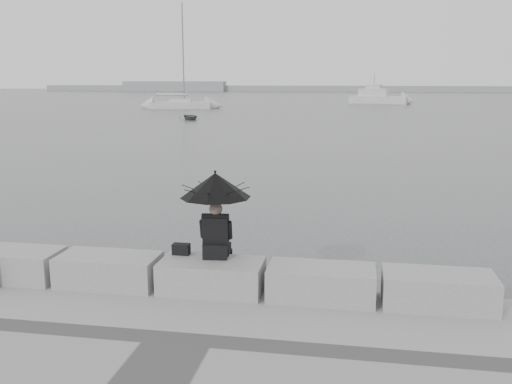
% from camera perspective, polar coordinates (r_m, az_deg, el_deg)
% --- Properties ---
extents(ground, '(360.00, 360.00, 0.00)m').
position_cam_1_polar(ground, '(9.67, -3.72, -11.72)').
color(ground, '#414346').
rests_on(ground, ground).
extents(stone_block_far_left, '(1.60, 0.80, 0.50)m').
position_cam_1_polar(stone_block_far_left, '(10.34, -23.17, -6.67)').
color(stone_block_far_left, gray).
rests_on(stone_block_far_left, promenade).
extents(stone_block_left, '(1.60, 0.80, 0.50)m').
position_cam_1_polar(stone_block_left, '(9.54, -14.49, -7.58)').
color(stone_block_left, gray).
rests_on(stone_block_left, promenade).
extents(stone_block_centre, '(1.60, 0.80, 0.50)m').
position_cam_1_polar(stone_block_centre, '(8.99, -4.46, -8.42)').
color(stone_block_centre, gray).
rests_on(stone_block_centre, promenade).
extents(stone_block_right, '(1.60, 0.80, 0.50)m').
position_cam_1_polar(stone_block_right, '(8.74, 6.54, -9.04)').
color(stone_block_right, gray).
rests_on(stone_block_right, promenade).
extents(stone_block_far_right, '(1.60, 0.80, 0.50)m').
position_cam_1_polar(stone_block_far_right, '(8.82, 17.77, -9.33)').
color(stone_block_far_right, gray).
rests_on(stone_block_far_right, promenade).
extents(seated_person, '(1.11, 1.11, 1.39)m').
position_cam_1_polar(seated_person, '(8.84, -4.09, -0.39)').
color(seated_person, black).
rests_on(seated_person, stone_block_centre).
extents(bag, '(0.27, 0.16, 0.18)m').
position_cam_1_polar(bag, '(9.26, -7.49, -5.68)').
color(bag, black).
rests_on(bag, stone_block_centre).
extents(distant_landmass, '(180.00, 8.00, 2.80)m').
position_cam_1_polar(distant_landmass, '(163.50, 6.43, 10.27)').
color(distant_landmass, gray).
rests_on(distant_landmass, ground).
extents(sailboat_left, '(7.86, 3.81, 12.90)m').
position_cam_1_polar(sailboat_left, '(73.05, -7.55, 8.70)').
color(sailboat_left, silver).
rests_on(sailboat_left, ground).
extents(motor_cruiser, '(8.97, 5.08, 4.50)m').
position_cam_1_polar(motor_cruiser, '(88.22, 12.23, 9.22)').
color(motor_cruiser, silver).
rests_on(motor_cruiser, ground).
extents(dinghy, '(3.09, 2.31, 0.48)m').
position_cam_1_polar(dinghy, '(53.41, -6.58, 7.47)').
color(dinghy, slate).
rests_on(dinghy, ground).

